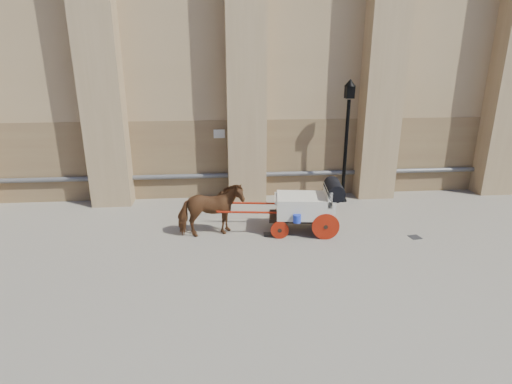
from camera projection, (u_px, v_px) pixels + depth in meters
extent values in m
plane|color=#6E665A|center=(288.00, 236.00, 12.15)|extent=(90.00, 90.00, 0.00)
cube|color=olive|center=(321.00, 157.00, 15.79)|extent=(44.00, 0.35, 3.00)
cylinder|color=#59595B|center=(322.00, 173.00, 15.72)|extent=(42.00, 0.18, 0.18)
cube|color=beige|center=(219.00, 134.00, 14.96)|extent=(0.42, 0.04, 0.32)
imported|color=brown|center=(211.00, 210.00, 11.96)|extent=(2.07, 1.22, 1.63)
cube|color=black|center=(301.00, 217.00, 12.35)|extent=(2.09, 1.16, 0.11)
cube|color=beige|center=(305.00, 206.00, 12.24)|extent=(1.86, 1.35, 0.63)
cube|color=beige|center=(328.00, 195.00, 12.10)|extent=(0.29, 1.14, 0.50)
cube|color=beige|center=(280.00, 198.00, 12.20)|extent=(0.45, 1.03, 0.09)
cylinder|color=black|center=(334.00, 189.00, 12.04)|extent=(0.65, 1.19, 0.51)
cylinder|color=#9D1B09|center=(326.00, 227.00, 11.82)|extent=(0.81, 0.16, 0.81)
cylinder|color=#9D1B09|center=(321.00, 213.00, 12.89)|extent=(0.81, 0.16, 0.81)
cylinder|color=#9D1B09|center=(280.00, 230.00, 11.91)|extent=(0.55, 0.13, 0.54)
cylinder|color=#9D1B09|center=(279.00, 216.00, 12.98)|extent=(0.55, 0.13, 0.54)
cylinder|color=#9D1B09|center=(253.00, 212.00, 11.94)|extent=(2.16, 0.35, 0.06)
cylinder|color=#9D1B09|center=(254.00, 203.00, 12.71)|extent=(2.16, 0.35, 0.06)
cylinder|color=#1C34B9|center=(297.00, 219.00, 11.70)|extent=(0.24, 0.24, 0.24)
cylinder|color=black|center=(345.00, 152.00, 14.69)|extent=(0.13, 0.13, 3.80)
cone|color=black|center=(342.00, 196.00, 15.22)|extent=(0.38, 0.38, 0.38)
cube|color=black|center=(350.00, 92.00, 14.03)|extent=(0.30, 0.30, 0.44)
cone|color=black|center=(350.00, 83.00, 13.93)|extent=(0.42, 0.42, 0.25)
cube|color=black|center=(269.00, 234.00, 12.26)|extent=(0.34, 0.34, 0.01)
cube|color=black|center=(415.00, 237.00, 12.07)|extent=(0.36, 0.36, 0.01)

